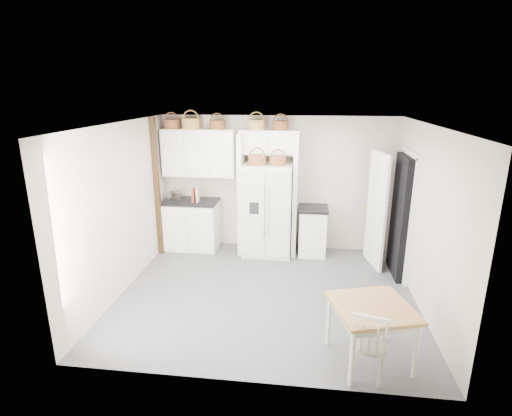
# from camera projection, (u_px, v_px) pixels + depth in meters

# --- Properties ---
(floor) EXTENTS (4.50, 4.50, 0.00)m
(floor) POSITION_uv_depth(u_px,v_px,m) (267.00, 293.00, 6.25)
(floor) COLOR #3C3D46
(floor) RESTS_ON ground
(ceiling) EXTENTS (4.50, 4.50, 0.00)m
(ceiling) POSITION_uv_depth(u_px,v_px,m) (268.00, 124.00, 5.51)
(ceiling) COLOR white
(ceiling) RESTS_ON wall_back
(wall_back) EXTENTS (4.50, 0.00, 4.50)m
(wall_back) POSITION_uv_depth(u_px,v_px,m) (277.00, 184.00, 7.78)
(wall_back) COLOR #C0B29D
(wall_back) RESTS_ON floor
(wall_left) EXTENTS (0.00, 4.00, 4.00)m
(wall_left) POSITION_uv_depth(u_px,v_px,m) (122.00, 209.00, 6.15)
(wall_left) COLOR #C0B29D
(wall_left) RESTS_ON floor
(wall_right) EXTENTS (0.00, 4.00, 4.00)m
(wall_right) POSITION_uv_depth(u_px,v_px,m) (426.00, 220.00, 5.61)
(wall_right) COLOR #C0B29D
(wall_right) RESTS_ON floor
(refrigerator) EXTENTS (0.91, 0.73, 1.75)m
(refrigerator) POSITION_uv_depth(u_px,v_px,m) (268.00, 210.00, 7.55)
(refrigerator) COLOR silver
(refrigerator) RESTS_ON floor
(base_cab_left) EXTENTS (1.02, 0.64, 0.95)m
(base_cab_left) POSITION_uv_depth(u_px,v_px,m) (192.00, 225.00, 7.93)
(base_cab_left) COLOR white
(base_cab_left) RESTS_ON floor
(base_cab_right) EXTENTS (0.51, 0.61, 0.89)m
(base_cab_right) POSITION_uv_depth(u_px,v_px,m) (312.00, 232.00, 7.66)
(base_cab_right) COLOR white
(base_cab_right) RESTS_ON floor
(dining_table) EXTENTS (1.06, 1.06, 0.71)m
(dining_table) POSITION_uv_depth(u_px,v_px,m) (370.00, 333.00, 4.61)
(dining_table) COLOR olive
(dining_table) RESTS_ON floor
(windsor_chair) EXTENTS (0.46, 0.44, 0.79)m
(windsor_chair) POSITION_uv_depth(u_px,v_px,m) (370.00, 346.00, 4.32)
(windsor_chair) COLOR white
(windsor_chair) RESTS_ON floor
(counter_left) EXTENTS (1.06, 0.69, 0.04)m
(counter_left) POSITION_uv_depth(u_px,v_px,m) (191.00, 201.00, 7.79)
(counter_left) COLOR black
(counter_left) RESTS_ON base_cab_left
(counter_right) EXTENTS (0.55, 0.65, 0.04)m
(counter_right) POSITION_uv_depth(u_px,v_px,m) (313.00, 208.00, 7.53)
(counter_right) COLOR black
(counter_right) RESTS_ON base_cab_right
(toaster) EXTENTS (0.28, 0.20, 0.17)m
(toaster) POSITION_uv_depth(u_px,v_px,m) (174.00, 196.00, 7.77)
(toaster) COLOR silver
(toaster) RESTS_ON counter_left
(cookbook_red) EXTENTS (0.05, 0.18, 0.26)m
(cookbook_red) POSITION_uv_depth(u_px,v_px,m) (194.00, 195.00, 7.66)
(cookbook_red) COLOR #A02B22
(cookbook_red) RESTS_ON counter_left
(cookbook_cream) EXTENTS (0.04, 0.17, 0.25)m
(cookbook_cream) POSITION_uv_depth(u_px,v_px,m) (198.00, 195.00, 7.66)
(cookbook_cream) COLOR beige
(cookbook_cream) RESTS_ON counter_left
(basket_upper_a) EXTENTS (0.30, 0.30, 0.17)m
(basket_upper_a) POSITION_uv_depth(u_px,v_px,m) (172.00, 124.00, 7.54)
(basket_upper_a) COLOR #5E3211
(basket_upper_a) RESTS_ON upper_cabinet
(basket_upper_b) EXTENTS (0.34, 0.34, 0.20)m
(basket_upper_b) POSITION_uv_depth(u_px,v_px,m) (191.00, 124.00, 7.49)
(basket_upper_b) COLOR #A48133
(basket_upper_b) RESTS_ON upper_cabinet
(basket_upper_c) EXTENTS (0.29, 0.29, 0.17)m
(basket_upper_c) POSITION_uv_depth(u_px,v_px,m) (217.00, 125.00, 7.43)
(basket_upper_c) COLOR #5E3211
(basket_upper_c) RESTS_ON upper_cabinet
(basket_bridge_a) EXTENTS (0.32, 0.32, 0.18)m
(basket_bridge_a) POSITION_uv_depth(u_px,v_px,m) (256.00, 125.00, 7.34)
(basket_bridge_a) COLOR #A48133
(basket_bridge_a) RESTS_ON bridge_cabinet
(basket_bridge_b) EXTENTS (0.29, 0.29, 0.16)m
(basket_bridge_b) POSITION_uv_depth(u_px,v_px,m) (281.00, 125.00, 7.29)
(basket_bridge_b) COLOR #5E3211
(basket_bridge_b) RESTS_ON bridge_cabinet
(basket_fridge_a) EXTENTS (0.32, 0.32, 0.17)m
(basket_fridge_a) POSITION_uv_depth(u_px,v_px,m) (257.00, 160.00, 7.20)
(basket_fridge_a) COLOR #5E3211
(basket_fridge_a) RESTS_ON refrigerator
(basket_fridge_b) EXTENTS (0.29, 0.29, 0.16)m
(basket_fridge_b) POSITION_uv_depth(u_px,v_px,m) (278.00, 161.00, 7.16)
(basket_fridge_b) COLOR #5E3211
(basket_fridge_b) RESTS_ON refrigerator
(upper_cabinet) EXTENTS (1.40, 0.34, 0.90)m
(upper_cabinet) POSITION_uv_depth(u_px,v_px,m) (199.00, 153.00, 7.63)
(upper_cabinet) COLOR white
(upper_cabinet) RESTS_ON wall_back
(bridge_cabinet) EXTENTS (1.12, 0.34, 0.45)m
(bridge_cabinet) POSITION_uv_depth(u_px,v_px,m) (269.00, 142.00, 7.41)
(bridge_cabinet) COLOR white
(bridge_cabinet) RESTS_ON wall_back
(fridge_panel_left) EXTENTS (0.08, 0.60, 2.30)m
(fridge_panel_left) POSITION_uv_depth(u_px,v_px,m) (242.00, 194.00, 7.62)
(fridge_panel_left) COLOR white
(fridge_panel_left) RESTS_ON floor
(fridge_panel_right) EXTENTS (0.08, 0.60, 2.30)m
(fridge_panel_right) POSITION_uv_depth(u_px,v_px,m) (295.00, 195.00, 7.50)
(fridge_panel_right) COLOR white
(fridge_panel_right) RESTS_ON floor
(trim_post) EXTENTS (0.09, 0.09, 2.60)m
(trim_post) POSITION_uv_depth(u_px,v_px,m) (157.00, 188.00, 7.43)
(trim_post) COLOR black
(trim_post) RESTS_ON floor
(doorway_void) EXTENTS (0.18, 0.85, 2.05)m
(doorway_void) POSITION_uv_depth(u_px,v_px,m) (402.00, 217.00, 6.65)
(doorway_void) COLOR black
(doorway_void) RESTS_ON floor
(door_slab) EXTENTS (0.21, 0.79, 2.05)m
(door_slab) POSITION_uv_depth(u_px,v_px,m) (376.00, 210.00, 7.02)
(door_slab) COLOR white
(door_slab) RESTS_ON floor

